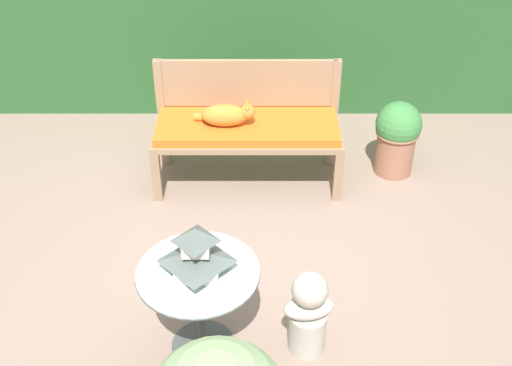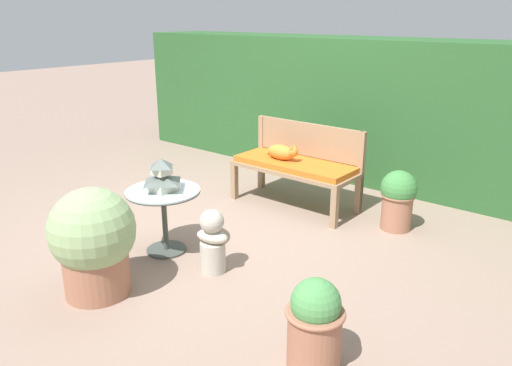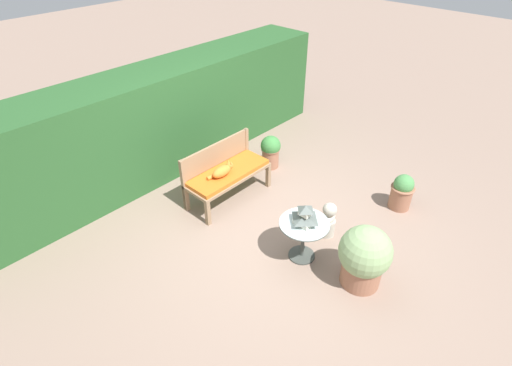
{
  "view_description": "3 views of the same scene",
  "coord_description": "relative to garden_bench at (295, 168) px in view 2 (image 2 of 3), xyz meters",
  "views": [
    {
      "loc": [
        0.16,
        -2.91,
        2.69
      ],
      "look_at": [
        0.15,
        0.35,
        0.37
      ],
      "focal_mm": 45.0,
      "sensor_mm": 36.0,
      "label": 1
    },
    {
      "loc": [
        2.88,
        -3.09,
        1.9
      ],
      "look_at": [
        -0.03,
        0.46,
        0.34
      ],
      "focal_mm": 35.0,
      "sensor_mm": 36.0,
      "label": 2
    },
    {
      "loc": [
        -3.13,
        -2.64,
        3.66
      ],
      "look_at": [
        0.23,
        0.49,
        0.4
      ],
      "focal_mm": 28.0,
      "sensor_mm": 36.0,
      "label": 3
    }
  ],
  "objects": [
    {
      "name": "potted_plant_bench_right",
      "position": [
        1.07,
        0.12,
        -0.11
      ],
      "size": [
        0.33,
        0.33,
        0.56
      ],
      "color": "#9E664C",
      "rests_on": "ground"
    },
    {
      "name": "patio_table",
      "position": [
        -0.22,
        -1.54,
        0.01
      ],
      "size": [
        0.61,
        0.61,
        0.54
      ],
      "color": "#424742",
      "rests_on": "ground"
    },
    {
      "name": "ground",
      "position": [
        -0.1,
        -0.91,
        -0.41
      ],
      "size": [
        30.0,
        30.0,
        0.0
      ],
      "primitive_type": "plane",
      "color": "gray"
    },
    {
      "name": "potted_plant_path_edge",
      "position": [
        -0.09,
        -2.29,
        -0.01
      ],
      "size": [
        0.6,
        0.6,
        0.79
      ],
      "color": "#9E664C",
      "rests_on": "ground"
    },
    {
      "name": "garden_bench",
      "position": [
        0.0,
        0.0,
        0.0
      ],
      "size": [
        1.3,
        0.52,
        0.48
      ],
      "color": "#937556",
      "rests_on": "ground"
    },
    {
      "name": "cat",
      "position": [
        -0.14,
        -0.03,
        0.15
      ],
      "size": [
        0.42,
        0.17,
        0.19
      ],
      "rotation": [
        0.0,
        0.0,
        -0.01
      ],
      "color": "orange",
      "rests_on": "garden_bench"
    },
    {
      "name": "pagoda_birdhouse",
      "position": [
        -0.22,
        -1.54,
        0.25
      ],
      "size": [
        0.28,
        0.28,
        0.27
      ],
      "color": "silver",
      "rests_on": "patio_table"
    },
    {
      "name": "foliage_hedge_back",
      "position": [
        -0.1,
        1.45,
        0.41
      ],
      "size": [
        6.4,
        0.94,
        1.64
      ],
      "primitive_type": "cube",
      "color": "#285628",
      "rests_on": "ground"
    },
    {
      "name": "garden_bust",
      "position": [
        0.33,
        -1.54,
        -0.16
      ],
      "size": [
        0.29,
        0.2,
        0.51
      ],
      "rotation": [
        0.0,
        0.0,
        0.2
      ],
      "color": "#B7B2A3",
      "rests_on": "ground"
    },
    {
      "name": "potted_plant_table_far",
      "position": [
        1.53,
        -1.97,
        -0.14
      ],
      "size": [
        0.34,
        0.34,
        0.54
      ],
      "color": "#9E664C",
      "rests_on": "ground"
    },
    {
      "name": "bench_backrest",
      "position": [
        -0.0,
        0.24,
        0.19
      ],
      "size": [
        1.3,
        0.06,
        0.83
      ],
      "color": "#937556",
      "rests_on": "ground"
    }
  ]
}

